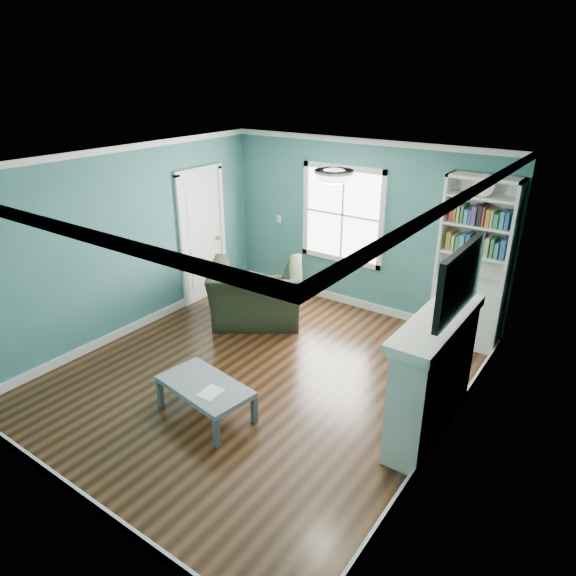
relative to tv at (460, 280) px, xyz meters
The scene contains 13 objects.
floor 2.80m from the tv, behind, with size 5.00×5.00×0.00m, color black.
room_walls 2.21m from the tv, behind, with size 5.00×5.00×5.00m.
trim 2.26m from the tv, behind, with size 4.50×5.00×2.60m.
window 3.40m from the tv, 137.57° to the left, with size 1.40×0.06×1.50m.
bookshelf 2.29m from the tv, 101.57° to the left, with size 0.90×0.35×2.31m.
fireplace 1.10m from the tv, behind, with size 0.44×1.58×1.30m.
tv is the anchor object (origin of this frame).
door 4.63m from the tv, 164.80° to the left, with size 0.12×0.98×2.17m.
ceiling_fixture 1.54m from the tv, behind, with size 0.38×0.38×0.15m.
light_switch 4.38m from the tv, 148.30° to the left, with size 0.08×0.01×0.12m, color white.
recliner 3.51m from the tv, 162.83° to the left, with size 1.33×0.86×1.16m, color black.
coffee_table 2.85m from the tv, 152.76° to the right, with size 1.12×0.72×0.38m.
paper_sheet 2.73m from the tv, 149.36° to the right, with size 0.20×0.25×0.00m, color white.
Camera 1 is at (3.40, -4.23, 3.49)m, focal length 32.00 mm.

